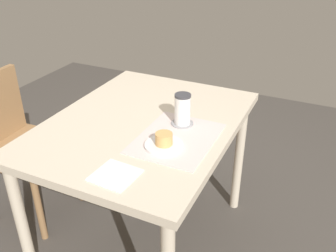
{
  "coord_description": "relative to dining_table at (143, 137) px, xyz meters",
  "views": [
    {
      "loc": [
        -1.3,
        -0.73,
        1.52
      ],
      "look_at": [
        -0.08,
        -0.16,
        0.78
      ],
      "focal_mm": 40.0,
      "sensor_mm": 36.0,
      "label": 1
    }
  ],
  "objects": [
    {
      "name": "paper_napkin",
      "position": [
        -0.4,
        -0.11,
        0.09
      ],
      "size": [
        0.16,
        0.16,
        0.0
      ],
      "primitive_type": "cube",
      "rotation": [
        0.0,
        0.0,
        -0.07
      ],
      "color": "white",
      "rests_on": "dining_table"
    },
    {
      "name": "pastry",
      "position": [
        -0.16,
        -0.18,
        0.13
      ],
      "size": [
        0.07,
        0.07,
        0.05
      ],
      "primitive_type": "cylinder",
      "color": "#E0A860",
      "rests_on": "pastry_plate"
    },
    {
      "name": "dining_table",
      "position": [
        0.0,
        0.0,
        0.0
      ],
      "size": [
        1.06,
        0.8,
        0.73
      ],
      "color": "beige",
      "rests_on": "ground_plane"
    },
    {
      "name": "wooden_chair",
      "position": [
        -0.05,
        0.77,
        -0.18
      ],
      "size": [
        0.43,
        0.43,
        0.82
      ],
      "rotation": [
        0.0,
        0.0,
        3.18
      ],
      "color": "#997047",
      "rests_on": "ground_plane"
    },
    {
      "name": "pastry_plate",
      "position": [
        -0.16,
        -0.18,
        0.1
      ],
      "size": [
        0.15,
        0.15,
        0.01
      ],
      "primitive_type": "cylinder",
      "color": "white",
      "rests_on": "placemat"
    },
    {
      "name": "coffee_coaster",
      "position": [
        0.04,
        -0.17,
        0.09
      ],
      "size": [
        0.1,
        0.1,
        0.0
      ],
      "primitive_type": "cylinder",
      "color": "#99999E",
      "rests_on": "placemat"
    },
    {
      "name": "ground_plane",
      "position": [
        0.0,
        0.0,
        -0.66
      ],
      "size": [
        4.4,
        4.4,
        0.02
      ],
      "primitive_type": "cube",
      "color": "#47423D"
    },
    {
      "name": "coffee_mug",
      "position": [
        0.05,
        -0.17,
        0.16
      ],
      "size": [
        0.1,
        0.07,
        0.14
      ],
      "color": "white",
      "rests_on": "coffee_coaster"
    },
    {
      "name": "placemat",
      "position": [
        -0.08,
        -0.2,
        0.09
      ],
      "size": [
        0.4,
        0.3,
        0.0
      ],
      "primitive_type": "cube",
      "color": "silver",
      "rests_on": "dining_table"
    }
  ]
}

